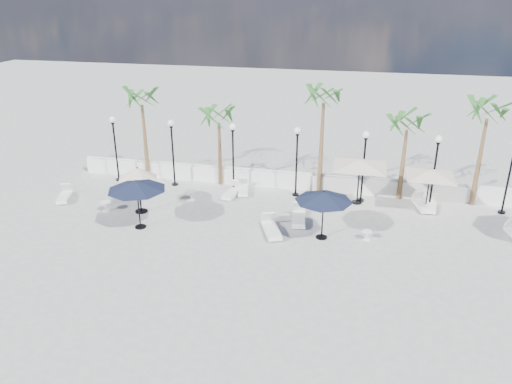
% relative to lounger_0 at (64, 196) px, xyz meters
% --- Properties ---
extents(ground, '(100.00, 100.00, 0.00)m').
position_rel_lounger_0_xyz_m(ground, '(12.01, -3.22, -0.22)').
color(ground, gray).
rests_on(ground, ground).
extents(balustrade, '(26.00, 0.30, 1.01)m').
position_rel_lounger_0_xyz_m(balustrade, '(12.01, 4.28, 0.25)').
color(balustrade, white).
rests_on(balustrade, ground).
extents(lamppost_0, '(0.36, 0.36, 3.84)m').
position_rel_lounger_0_xyz_m(lamppost_0, '(1.51, 3.28, 2.27)').
color(lamppost_0, black).
rests_on(lamppost_0, ground).
extents(lamppost_1, '(0.36, 0.36, 3.84)m').
position_rel_lounger_0_xyz_m(lamppost_1, '(5.01, 3.28, 2.27)').
color(lamppost_1, black).
rests_on(lamppost_1, ground).
extents(lamppost_2, '(0.36, 0.36, 3.84)m').
position_rel_lounger_0_xyz_m(lamppost_2, '(8.51, 3.28, 2.27)').
color(lamppost_2, black).
rests_on(lamppost_2, ground).
extents(lamppost_3, '(0.36, 0.36, 3.84)m').
position_rel_lounger_0_xyz_m(lamppost_3, '(12.01, 3.28, 2.27)').
color(lamppost_3, black).
rests_on(lamppost_3, ground).
extents(lamppost_4, '(0.36, 0.36, 3.84)m').
position_rel_lounger_0_xyz_m(lamppost_4, '(15.51, 3.28, 2.27)').
color(lamppost_4, black).
rests_on(lamppost_4, ground).
extents(lamppost_5, '(0.36, 0.36, 3.84)m').
position_rel_lounger_0_xyz_m(lamppost_5, '(19.01, 3.28, 2.27)').
color(lamppost_5, black).
rests_on(lamppost_5, ground).
extents(lamppost_6, '(0.36, 0.36, 3.84)m').
position_rel_lounger_0_xyz_m(lamppost_6, '(22.51, 3.28, 2.27)').
color(lamppost_6, black).
rests_on(lamppost_6, ground).
extents(palm_0, '(2.60, 2.60, 5.50)m').
position_rel_lounger_0_xyz_m(palm_0, '(3.01, 4.08, 4.31)').
color(palm_0, brown).
rests_on(palm_0, ground).
extents(palm_1, '(2.60, 2.60, 4.70)m').
position_rel_lounger_0_xyz_m(palm_1, '(7.51, 4.08, 3.54)').
color(palm_1, brown).
rests_on(palm_1, ground).
extents(palm_2, '(2.60, 2.60, 6.10)m').
position_rel_lounger_0_xyz_m(palm_2, '(13.21, 4.08, 4.90)').
color(palm_2, brown).
rests_on(palm_2, ground).
extents(palm_3, '(2.60, 2.60, 4.90)m').
position_rel_lounger_0_xyz_m(palm_3, '(17.51, 4.08, 3.73)').
color(palm_3, brown).
rests_on(palm_3, ground).
extents(palm_4, '(2.60, 2.60, 5.70)m').
position_rel_lounger_0_xyz_m(palm_4, '(21.21, 4.08, 4.51)').
color(palm_4, brown).
rests_on(palm_4, ground).
extents(lounger_0, '(1.15, 1.83, 0.65)m').
position_rel_lounger_0_xyz_m(lounger_0, '(0.00, 0.00, 0.00)').
color(lounger_0, white).
rests_on(lounger_0, ground).
extents(lounger_1, '(0.93, 1.76, 0.63)m').
position_rel_lounger_0_xyz_m(lounger_1, '(9.11, 3.00, -0.01)').
color(lounger_1, white).
rests_on(lounger_1, ground).
extents(lounger_2, '(0.78, 1.81, 0.66)m').
position_rel_lounger_0_xyz_m(lounger_2, '(8.62, 2.44, 0.00)').
color(lounger_2, white).
rests_on(lounger_2, ground).
extents(lounger_3, '(0.88, 2.01, 0.73)m').
position_rel_lounger_0_xyz_m(lounger_3, '(12.64, 0.04, 0.03)').
color(lounger_3, white).
rests_on(lounger_3, ground).
extents(lounger_4, '(1.32, 2.03, 0.73)m').
position_rel_lounger_0_xyz_m(lounger_4, '(11.58, -1.46, 0.02)').
color(lounger_4, white).
rests_on(lounger_4, ground).
extents(lounger_5, '(0.77, 1.73, 0.62)m').
position_rel_lounger_0_xyz_m(lounger_5, '(19.05, 3.00, -0.01)').
color(lounger_5, white).
rests_on(lounger_5, ground).
extents(lounger_6, '(0.99, 1.84, 0.66)m').
position_rel_lounger_0_xyz_m(lounger_6, '(18.59, 3.00, 0.00)').
color(lounger_6, white).
rests_on(lounger_6, ground).
extents(side_table_0, '(0.54, 0.54, 0.52)m').
position_rel_lounger_0_xyz_m(side_table_0, '(2.90, -0.85, 0.09)').
color(side_table_0, white).
rests_on(side_table_0, ground).
extents(side_table_1, '(0.56, 0.56, 0.55)m').
position_rel_lounger_0_xyz_m(side_table_1, '(6.63, 1.39, 0.11)').
color(side_table_1, white).
rests_on(side_table_1, ground).
extents(side_table_2, '(0.45, 0.45, 0.43)m').
position_rel_lounger_0_xyz_m(side_table_2, '(15.90, -1.12, 0.04)').
color(side_table_2, white).
rests_on(side_table_2, ground).
extents(parasol_navy_left, '(2.74, 2.74, 2.42)m').
position_rel_lounger_0_xyz_m(parasol_navy_left, '(5.38, -2.19, 1.91)').
color(parasol_navy_left, black).
rests_on(parasol_navy_left, ground).
extents(parasol_navy_mid, '(2.59, 2.59, 2.32)m').
position_rel_lounger_0_xyz_m(parasol_navy_mid, '(13.89, -1.37, 1.82)').
color(parasol_navy_mid, black).
rests_on(parasol_navy_mid, ground).
extents(parasol_cream_sq_a, '(5.32, 5.32, 2.61)m').
position_rel_lounger_0_xyz_m(parasol_cream_sq_a, '(15.32, 2.98, 2.20)').
color(parasol_cream_sq_a, black).
rests_on(parasol_cream_sq_a, ground).
extents(parasol_cream_sq_b, '(4.65, 4.65, 2.33)m').
position_rel_lounger_0_xyz_m(parasol_cream_sq_b, '(18.79, 2.94, 1.93)').
color(parasol_cream_sq_b, black).
rests_on(parasol_cream_sq_b, ground).
extents(parasol_cream_small, '(1.97, 1.97, 2.42)m').
position_rel_lounger_0_xyz_m(parasol_cream_small, '(4.67, -0.54, 1.85)').
color(parasol_cream_small, black).
rests_on(parasol_cream_small, ground).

